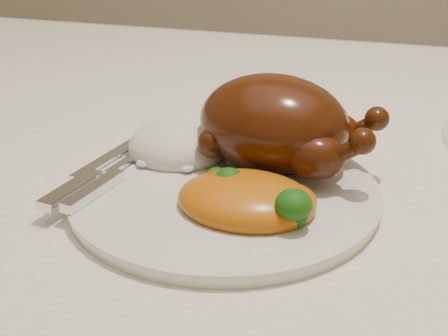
# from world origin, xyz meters

# --- Properties ---
(dining_table) EXTENTS (1.60, 0.90, 0.76)m
(dining_table) POSITION_xyz_m (0.00, 0.00, 0.67)
(dining_table) COLOR brown
(dining_table) RESTS_ON floor
(tablecloth) EXTENTS (1.73, 1.03, 0.18)m
(tablecloth) POSITION_xyz_m (0.00, 0.00, 0.74)
(tablecloth) COLOR white
(tablecloth) RESTS_ON dining_table
(dinner_plate) EXTENTS (0.30, 0.30, 0.01)m
(dinner_plate) POSITION_xyz_m (-0.02, -0.16, 0.77)
(dinner_plate) COLOR silver
(dinner_plate) RESTS_ON tablecloth
(roast_chicken) EXTENTS (0.19, 0.13, 0.10)m
(roast_chicken) POSITION_xyz_m (0.02, -0.10, 0.83)
(roast_chicken) COLOR #401706
(roast_chicken) RESTS_ON dinner_plate
(rice_mound) EXTENTS (0.11, 0.10, 0.05)m
(rice_mound) POSITION_xyz_m (-0.09, -0.10, 0.79)
(rice_mound) COLOR white
(rice_mound) RESTS_ON dinner_plate
(mac_and_cheese) EXTENTS (0.12, 0.10, 0.05)m
(mac_and_cheese) POSITION_xyz_m (0.02, -0.19, 0.79)
(mac_and_cheese) COLOR orange
(mac_and_cheese) RESTS_ON dinner_plate
(cutlery) EXTENTS (0.05, 0.18, 0.01)m
(cutlery) POSITION_xyz_m (-0.14, -0.18, 0.79)
(cutlery) COLOR silver
(cutlery) RESTS_ON dinner_plate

